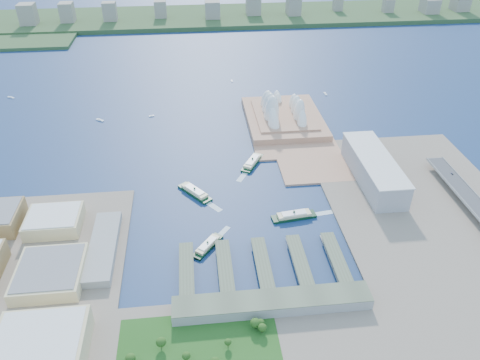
{
  "coord_description": "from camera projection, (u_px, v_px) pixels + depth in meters",
  "views": [
    {
      "loc": [
        -52.08,
        -451.28,
        371.17
      ],
      "look_at": [
        5.58,
        77.0,
        18.0
      ],
      "focal_mm": 35.0,
      "sensor_mm": 36.0,
      "label": 1
    }
  ],
  "objects": [
    {
      "name": "boat_c",
      "position": [
        325.0,
        94.0,
        925.63
      ],
      "size": [
        4.38,
        13.53,
        3.02
      ],
      "primitive_type": null,
      "rotation": [
        0.0,
        0.0,
        3.18
      ],
      "color": "white",
      "rests_on": "ground"
    },
    {
      "name": "toaster_building",
      "position": [
        374.0,
        169.0,
        656.29
      ],
      "size": [
        45.0,
        155.0,
        35.0
      ],
      "primitive_type": "cube",
      "color": "gray",
      "rests_on": "east_land"
    },
    {
      "name": "ferry_wharves",
      "position": [
        262.0,
        265.0,
        520.38
      ],
      "size": [
        184.0,
        90.0,
        9.3
      ],
      "primitive_type": null,
      "color": "#4B5641",
      "rests_on": "ground"
    },
    {
      "name": "far_shore",
      "position": [
        205.0,
        17.0,
        1391.84
      ],
      "size": [
        2200.0,
        260.0,
        12.0
      ],
      "primitive_type": "cube",
      "color": "#2D4926",
      "rests_on": "ground"
    },
    {
      "name": "west_buildings",
      "position": [
        15.0,
        272.0,
        494.11
      ],
      "size": [
        200.0,
        280.0,
        27.0
      ],
      "primitive_type": null,
      "color": "olive",
      "rests_on": "west_land"
    },
    {
      "name": "ground",
      "position": [
        242.0,
        226.0,
        583.78
      ],
      "size": [
        3000.0,
        3000.0,
        0.0
      ],
      "primitive_type": "plane",
      "color": "#10264C",
      "rests_on": "ground"
    },
    {
      "name": "west_land",
      "position": [
        9.0,
        307.0,
        473.43
      ],
      "size": [
        220.0,
        390.0,
        3.0
      ],
      "primitive_type": "cube",
      "color": "#7B6D5F",
      "rests_on": "ground"
    },
    {
      "name": "boat_b",
      "position": [
        152.0,
        116.0,
        842.42
      ],
      "size": [
        10.32,
        6.17,
        2.63
      ],
      "primitive_type": null,
      "rotation": [
        0.0,
        0.0,
        1.87
      ],
      "color": "white",
      "rests_on": "ground"
    },
    {
      "name": "peninsula",
      "position": [
        287.0,
        126.0,
        807.93
      ],
      "size": [
        135.0,
        220.0,
        3.0
      ],
      "primitive_type": "cube",
      "color": "tan",
      "rests_on": "ground"
    },
    {
      "name": "boat_a",
      "position": [
        100.0,
        120.0,
        828.4
      ],
      "size": [
        15.3,
        12.38,
        3.07
      ],
      "primitive_type": null,
      "rotation": [
        0.0,
        0.0,
        0.96
      ],
      "color": "white",
      "rests_on": "ground"
    },
    {
      "name": "boat_d",
      "position": [
        11.0,
        97.0,
        911.22
      ],
      "size": [
        14.76,
        10.47,
        2.56
      ],
      "primitive_type": null,
      "rotation": [
        0.0,
        0.0,
        1.05
      ],
      "color": "white",
      "rests_on": "ground"
    },
    {
      "name": "ferry_a",
      "position": [
        195.0,
        191.0,
        638.68
      ],
      "size": [
        46.84,
        54.99,
        10.95
      ],
      "primitive_type": null,
      "rotation": [
        0.0,
        0.0,
        0.65
      ],
      "color": "black",
      "rests_on": "ground"
    },
    {
      "name": "car_c",
      "position": [
        452.0,
        174.0,
        656.03
      ],
      "size": [
        2.0,
        4.93,
        1.43
      ],
      "primitive_type": "imported",
      "color": "slate",
      "rests_on": "expressway"
    },
    {
      "name": "opera_house",
      "position": [
        284.0,
        105.0,
        807.38
      ],
      "size": [
        134.0,
        180.0,
        58.0
      ],
      "primitive_type": null,
      "color": "white",
      "rests_on": "peninsula"
    },
    {
      "name": "ferry_c",
      "position": [
        208.0,
        244.0,
        548.53
      ],
      "size": [
        39.42,
        45.85,
        9.16
      ],
      "primitive_type": null,
      "rotation": [
        0.0,
        0.0,
        2.48
      ],
      "color": "black",
      "rests_on": "ground"
    },
    {
      "name": "east_land",
      "position": [
        444.0,
        238.0,
        563.24
      ],
      "size": [
        240.0,
        500.0,
        3.0
      ],
      "primitive_type": "cube",
      "color": "#7B6D5F",
      "rests_on": "ground"
    },
    {
      "name": "park",
      "position": [
        199.0,
        356.0,
        414.97
      ],
      "size": [
        150.0,
        110.0,
        16.0
      ],
      "primitive_type": null,
      "color": "#194714",
      "rests_on": "south_land"
    },
    {
      "name": "ferry_b",
      "position": [
        252.0,
        161.0,
        704.44
      ],
      "size": [
        40.89,
        56.64,
        10.77
      ],
      "primitive_type": null,
      "rotation": [
        0.0,
        0.0,
        -0.52
      ],
      "color": "black",
      "rests_on": "ground"
    },
    {
      "name": "terminal_building",
      "position": [
        272.0,
        303.0,
        468.39
      ],
      "size": [
        200.0,
        28.0,
        12.0
      ],
      "primitive_type": "cube",
      "color": "gray",
      "rests_on": "south_land"
    },
    {
      "name": "far_skyline",
      "position": [
        205.0,
        7.0,
        1356.74
      ],
      "size": [
        1900.0,
        140.0,
        55.0
      ],
      "primitive_type": null,
      "color": "gray",
      "rests_on": "far_shore"
    },
    {
      "name": "ferry_d",
      "position": [
        294.0,
        214.0,
        594.92
      ],
      "size": [
        58.85,
        21.88,
        10.86
      ],
      "primitive_type": null,
      "rotation": [
        0.0,
        0.0,
        1.7
      ],
      "color": "black",
      "rests_on": "ground"
    },
    {
      "name": "boat_e",
      "position": [
        232.0,
        81.0,
        982.57
      ],
      "size": [
        3.57,
        9.85,
        2.38
      ],
      "primitive_type": null,
      "rotation": [
        0.0,
        0.0,
        0.05
      ],
      "color": "white",
      "rests_on": "ground"
    }
  ]
}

